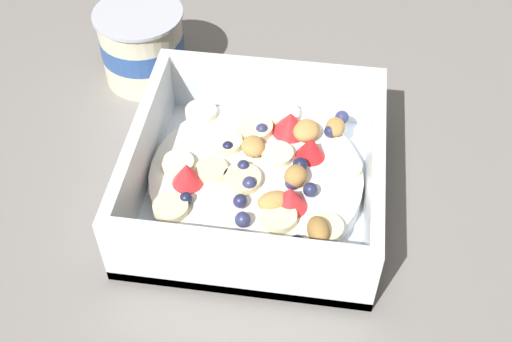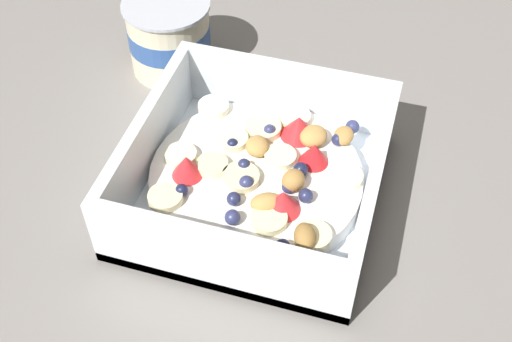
# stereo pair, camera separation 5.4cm
# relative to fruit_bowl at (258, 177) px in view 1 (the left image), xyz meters

# --- Properties ---
(ground_plane) EXTENTS (2.40, 2.40, 0.00)m
(ground_plane) POSITION_rel_fruit_bowl_xyz_m (-0.01, -0.01, -0.02)
(ground_plane) COLOR gray
(fruit_bowl) EXTENTS (0.20, 0.20, 0.07)m
(fruit_bowl) POSITION_rel_fruit_bowl_xyz_m (0.00, 0.00, 0.00)
(fruit_bowl) COLOR white
(fruit_bowl) RESTS_ON ground
(spoon) EXTENTS (0.05, 0.17, 0.01)m
(spoon) POSITION_rel_fruit_bowl_xyz_m (0.14, 0.03, -0.02)
(spoon) COLOR silver
(spoon) RESTS_ON ground
(yogurt_cup) EXTENTS (0.09, 0.09, 0.08)m
(yogurt_cup) POSITION_rel_fruit_bowl_xyz_m (0.14, 0.13, 0.02)
(yogurt_cup) COLOR beige
(yogurt_cup) RESTS_ON ground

